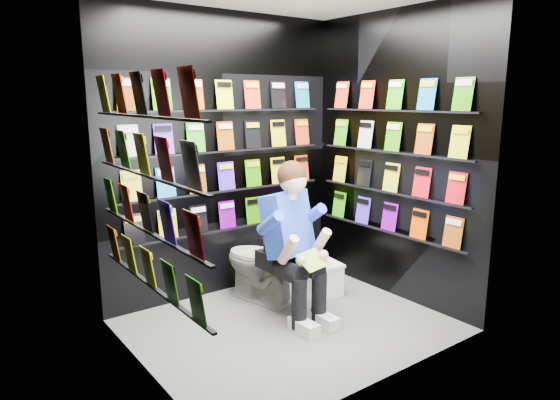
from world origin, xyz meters
TOP-DOWN VIEW (x-y plane):
  - floor at (0.00, 0.00)m, footprint 2.40×2.40m
  - wall_back at (0.00, 1.00)m, footprint 2.40×0.04m
  - wall_front at (0.00, -1.00)m, footprint 2.40×0.04m
  - wall_left at (-1.20, 0.00)m, footprint 0.04×2.00m
  - wall_right at (1.20, 0.00)m, footprint 0.04×2.00m
  - comics_back at (0.00, 0.97)m, footprint 2.10×0.06m
  - comics_left at (-1.17, 0.00)m, footprint 0.06×1.70m
  - comics_right at (1.17, 0.00)m, footprint 0.06×1.70m
  - toilet at (0.11, 0.58)m, footprint 0.58×0.83m
  - longbox at (0.70, 0.38)m, footprint 0.26×0.40m
  - longbox_lid at (0.70, 0.38)m, footprint 0.28×0.42m
  - reader at (0.11, 0.20)m, footprint 0.71×0.90m
  - held_comic at (0.11, -0.15)m, footprint 0.30×0.21m

SIDE VIEW (x-z plane):
  - floor at x=0.00m, z-range 0.00..0.00m
  - longbox at x=0.70m, z-range 0.00..0.28m
  - longbox_lid at x=0.70m, z-range 0.28..0.31m
  - toilet at x=0.11m, z-range 0.00..0.73m
  - held_comic at x=0.11m, z-range 0.52..0.64m
  - reader at x=0.11m, z-range 0.05..1.52m
  - wall_back at x=0.00m, z-range 0.00..2.60m
  - wall_front at x=0.00m, z-range 0.00..2.60m
  - wall_left at x=-1.20m, z-range 0.00..2.60m
  - wall_right at x=1.20m, z-range 0.00..2.60m
  - comics_back at x=0.00m, z-range 0.62..1.99m
  - comics_left at x=-1.17m, z-range 0.62..1.99m
  - comics_right at x=1.17m, z-range 0.62..1.99m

